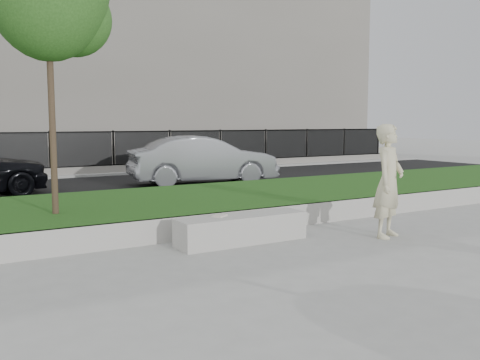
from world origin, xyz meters
TOP-DOWN VIEW (x-y plane):
  - ground at (0.00, 0.00)m, footprint 90.00×90.00m
  - grass_bank at (0.00, 3.00)m, footprint 34.00×4.00m
  - grass_kerb at (0.00, 1.04)m, footprint 34.00×0.08m
  - street at (0.00, 8.50)m, footprint 34.00×7.00m
  - far_pavement at (0.00, 13.00)m, footprint 34.00×3.00m
  - iron_fence at (0.00, 12.00)m, footprint 32.00×0.30m
  - building_facade at (0.00, 20.00)m, footprint 34.00×10.00m
  - stone_bench at (-0.07, 0.40)m, footprint 2.18×0.55m
  - man at (2.24, -0.51)m, footprint 0.81×0.68m
  - book at (-0.43, 0.48)m, footprint 0.28×0.25m
  - car_silver at (2.96, 7.63)m, footprint 4.62×2.27m

SIDE VIEW (x-z plane):
  - ground at x=0.00m, z-range 0.00..0.00m
  - street at x=0.00m, z-range 0.00..0.04m
  - far_pavement at x=0.00m, z-range 0.00..0.12m
  - grass_bank at x=0.00m, z-range 0.00..0.40m
  - grass_kerb at x=0.00m, z-range 0.00..0.40m
  - stone_bench at x=-0.07m, z-range 0.00..0.45m
  - book at x=-0.43m, z-range 0.45..0.47m
  - iron_fence at x=0.00m, z-range -0.21..1.29m
  - car_silver at x=2.96m, z-range 0.04..1.50m
  - man at x=2.24m, z-range 0.00..1.90m
  - building_facade at x=0.00m, z-range 0.00..10.00m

